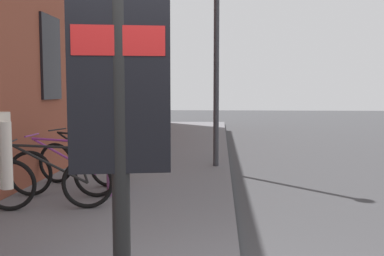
% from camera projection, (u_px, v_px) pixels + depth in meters
% --- Properties ---
extents(ground, '(60.00, 60.00, 0.00)m').
position_uv_depth(ground, '(280.00, 178.00, 8.77)').
color(ground, '#38383A').
extents(sidewalk_pavement, '(24.00, 3.50, 0.12)m').
position_uv_depth(sidewalk_pavement, '(159.00, 158.00, 10.93)').
color(sidewalk_pavement, slate).
rests_on(sidewalk_pavement, ground).
extents(station_facade, '(22.00, 0.65, 7.63)m').
position_uv_depth(station_facade, '(88.00, 15.00, 11.73)').
color(station_facade, brown).
rests_on(station_facade, ground).
extents(bicycle_far_end, '(0.52, 1.75, 0.97)m').
position_uv_depth(bicycle_far_end, '(50.00, 182.00, 6.00)').
color(bicycle_far_end, black).
rests_on(bicycle_far_end, sidewalk_pavement).
extents(bicycle_mid_rack, '(0.48, 1.77, 0.97)m').
position_uv_depth(bicycle_mid_rack, '(63.00, 172.00, 6.74)').
color(bicycle_mid_rack, black).
rests_on(bicycle_mid_rack, sidewalk_pavement).
extents(bicycle_under_window, '(0.62, 1.72, 0.97)m').
position_uv_depth(bicycle_under_window, '(82.00, 163.00, 7.57)').
color(bicycle_under_window, black).
rests_on(bicycle_under_window, sidewalk_pavement).
extents(transit_info_sign, '(0.18, 0.56, 2.40)m').
position_uv_depth(transit_info_sign, '(120.00, 100.00, 2.36)').
color(transit_info_sign, black).
rests_on(transit_info_sign, sidewalk_pavement).
extents(pedestrian_by_facade, '(0.61, 0.25, 1.60)m').
position_uv_depth(pedestrian_by_facade, '(111.00, 133.00, 6.82)').
color(pedestrian_by_facade, '#723F72').
rests_on(pedestrian_by_facade, sidewalk_pavement).
extents(street_lamp, '(0.28, 0.28, 4.90)m').
position_uv_depth(street_lamp, '(216.00, 31.00, 9.28)').
color(street_lamp, '#333338').
rests_on(street_lamp, sidewalk_pavement).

